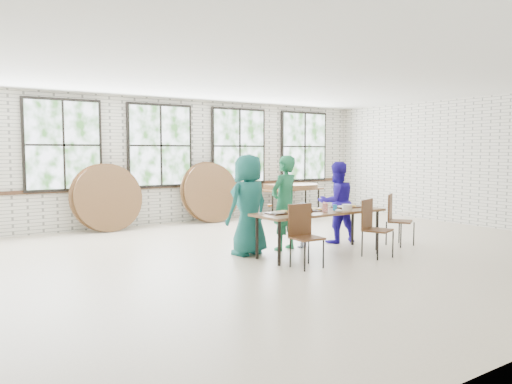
# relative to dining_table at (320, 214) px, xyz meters

# --- Properties ---
(room) EXTENTS (12.00, 12.00, 12.00)m
(room) POSITION_rel_dining_table_xyz_m (-0.81, 4.76, 1.14)
(room) COLOR beige
(room) RESTS_ON ground
(dining_table) EXTENTS (2.41, 0.84, 0.74)m
(dining_table) POSITION_rel_dining_table_xyz_m (0.00, 0.00, 0.00)
(dining_table) COLOR brown
(dining_table) RESTS_ON ground
(chair_near_left) EXTENTS (0.45, 0.44, 0.95)m
(chair_near_left) POSITION_rel_dining_table_xyz_m (-0.81, -0.54, -0.13)
(chair_near_left) COLOR #4E2E1A
(chair_near_left) RESTS_ON ground
(chair_near_right) EXTENTS (0.54, 0.53, 0.95)m
(chair_near_right) POSITION_rel_dining_table_xyz_m (0.60, -0.63, -0.13)
(chair_near_right) COLOR #4E2E1A
(chair_near_right) RESTS_ON ground
(chair_spare) EXTENTS (0.57, 0.57, 0.95)m
(chair_spare) POSITION_rel_dining_table_xyz_m (1.71, -0.16, -0.13)
(chair_spare) COLOR #4E2E1A
(chair_spare) RESTS_ON ground
(adult_teal) EXTENTS (0.92, 0.69, 1.70)m
(adult_teal) POSITION_rel_dining_table_xyz_m (-1.02, 0.65, 0.16)
(adult_teal) COLOR #196159
(adult_teal) RESTS_ON ground
(adult_green) EXTENTS (0.69, 0.54, 1.67)m
(adult_green) POSITION_rel_dining_table_xyz_m (-0.26, 0.65, 0.15)
(adult_green) COLOR #1D6D44
(adult_green) RESTS_ON ground
(toddler) EXTENTS (0.58, 0.40, 0.82)m
(toddler) POSITION_rel_dining_table_xyz_m (0.15, 0.65, -0.28)
(toddler) COLOR #121938
(toddler) RESTS_ON ground
(adult_blue) EXTENTS (0.86, 0.73, 1.55)m
(adult_blue) POSITION_rel_dining_table_xyz_m (1.00, 0.65, 0.09)
(adult_blue) COLOR #2617A3
(adult_blue) RESTS_ON ground
(storage_table) EXTENTS (1.82, 0.81, 0.74)m
(storage_table) POSITION_rel_dining_table_xyz_m (2.69, 4.26, -0.00)
(storage_table) COLOR brown
(storage_table) RESTS_ON ground
(tabletop_clutter) EXTENTS (1.95, 0.63, 0.11)m
(tabletop_clutter) POSITION_rel_dining_table_xyz_m (0.12, -0.02, 0.08)
(tabletop_clutter) COLOR black
(tabletop_clutter) RESTS_ON dining_table
(round_tops_stacked) EXTENTS (1.50, 1.50, 0.13)m
(round_tops_stacked) POSITION_rel_dining_table_xyz_m (2.69, 4.26, 0.12)
(round_tops_stacked) COLOR brown
(round_tops_stacked) RESTS_ON storage_table
(round_tops_leaning) EXTENTS (4.14, 0.48, 1.48)m
(round_tops_leaning) POSITION_rel_dining_table_xyz_m (-0.93, 4.46, 0.05)
(round_tops_leaning) COLOR brown
(round_tops_leaning) RESTS_ON ground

